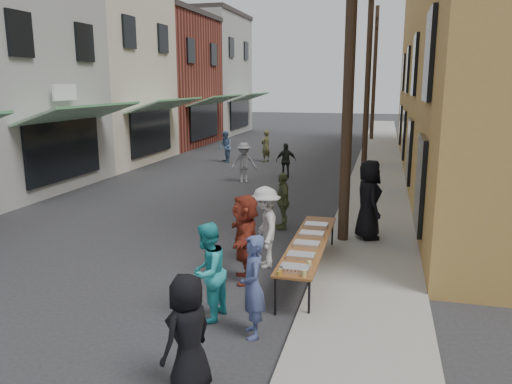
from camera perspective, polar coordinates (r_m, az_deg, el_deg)
The scene contains 27 objects.
ground at distance 11.12m, azimuth -14.47°, elevation -8.60°, with size 120.00×120.00×0.00m, color #28282B.
sidewalk at distance 24.36m, azimuth 13.85°, elevation 2.84°, with size 2.20×60.00×0.10m, color gray.
storefront_row at distance 28.40m, azimuth -18.29°, elevation 12.14°, with size 8.00×37.00×9.00m.
utility_pole_near at distance 12.10m, azimuth 10.66°, elevation 14.97°, with size 0.26×0.26×9.00m, color #2D2116.
utility_pole_mid at distance 24.08m, azimuth 12.70°, elevation 13.43°, with size 0.26×0.26×9.00m, color #2D2116.
utility_pole_far at distance 36.07m, azimuth 13.38°, elevation 12.91°, with size 0.26×0.26×9.00m, color #2D2116.
serving_table at distance 10.24m, azimuth 6.07°, elevation -5.87°, with size 0.70×4.00×0.75m.
catering_tray_sausage at distance 8.67m, azimuth 4.46°, elevation -8.69°, with size 0.50×0.33×0.08m, color maroon.
catering_tray_foil_b at distance 9.28m, azimuth 5.17°, elevation -7.29°, with size 0.50×0.33×0.08m, color #B2B2B7.
catering_tray_buns at distance 9.93m, azimuth 5.83°, elevation -5.97°, with size 0.50×0.33×0.08m, color tan.
catering_tray_foil_d at distance 10.59m, azimuth 6.40°, elevation -4.81°, with size 0.50×0.33×0.08m, color #B2B2B7.
catering_tray_buns_end at distance 11.26m, azimuth 6.91°, elevation -3.79°, with size 0.50×0.33×0.08m, color tan.
condiment_jar_a at distance 8.44m, azimuth 2.61°, elevation -9.28°, with size 0.07×0.07×0.08m, color #A57F26.
condiment_jar_b at distance 8.53m, azimuth 2.75°, elevation -9.04°, with size 0.07×0.07×0.08m, color #A57F26.
condiment_jar_c at distance 8.62m, azimuth 2.89°, elevation -8.81°, with size 0.07×0.07×0.08m, color #A57F26.
cup_stack at distance 8.41m, azimuth 5.52°, elevation -9.26°, with size 0.08×0.08×0.12m, color tan.
guest_front_a at distance 6.58m, azimuth -7.78°, elevation -15.86°, with size 0.78×0.51×1.60m, color black.
guest_front_b at distance 7.84m, azimuth -0.37°, elevation -10.75°, with size 0.60×0.39×1.64m, color #414D7E.
guest_front_c at distance 8.38m, azimuth -5.60°, elevation -9.11°, with size 0.82×0.64×1.68m, color #2AA9AE.
guest_front_d at distance 10.70m, azimuth 1.06°, elevation -4.05°, with size 1.14×0.66×1.77m, color silver.
guest_front_e at distance 13.54m, azimuth 3.08°, elevation -1.02°, with size 0.91×0.38×1.56m, color #535D35.
guest_queue_back at distance 9.93m, azimuth -1.24°, elevation -5.29°, with size 1.65×0.53×1.78m, color maroon.
server at distance 12.62m, azimuth 12.73°, elevation -0.85°, with size 0.97×0.63×1.98m, color black.
passerby_left at distance 20.00m, azimuth -1.40°, elevation 3.38°, with size 1.04×0.60×1.60m, color gray.
passerby_mid at distance 20.95m, azimuth 3.45°, elevation 3.59°, with size 0.86×0.36×1.47m, color black.
passerby_right at distance 25.38m, azimuth 1.12°, elevation 5.27°, with size 0.58×0.38×1.60m, color brown.
passerby_far at distance 25.21m, azimuth -3.53°, elevation 5.18°, with size 0.77×0.60×1.58m, color #4E6D97.
Camera 1 is at (5.16, -9.05, 3.89)m, focal length 35.00 mm.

